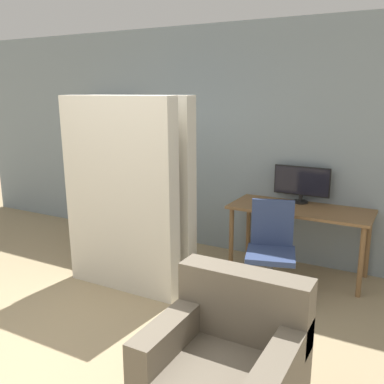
{
  "coord_description": "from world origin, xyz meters",
  "views": [
    {
      "loc": [
        2.27,
        -1.62,
        1.94
      ],
      "look_at": [
        0.46,
        1.68,
        1.05
      ],
      "focal_mm": 40.0,
      "sensor_mm": 36.0,
      "label": 1
    }
  ],
  "objects_px": {
    "office_chair": "(270,261)",
    "mattress_near": "(120,196)",
    "monitor": "(302,182)",
    "bookshelf": "(104,170)",
    "mattress_far": "(140,190)",
    "armchair": "(228,367)"
  },
  "relations": [
    {
      "from": "mattress_near",
      "to": "mattress_far",
      "type": "xyz_separation_m",
      "value": [
        0.0,
        0.33,
        -0.0
      ]
    },
    {
      "from": "armchair",
      "to": "office_chair",
      "type": "bearing_deg",
      "value": 99.33
    },
    {
      "from": "office_chair",
      "to": "mattress_near",
      "type": "xyz_separation_m",
      "value": [
        -1.37,
        -0.47,
        0.56
      ]
    },
    {
      "from": "office_chair",
      "to": "mattress_near",
      "type": "height_order",
      "value": "mattress_near"
    },
    {
      "from": "monitor",
      "to": "office_chair",
      "type": "height_order",
      "value": "monitor"
    },
    {
      "from": "bookshelf",
      "to": "armchair",
      "type": "distance_m",
      "value": 3.92
    },
    {
      "from": "monitor",
      "to": "bookshelf",
      "type": "distance_m",
      "value": 2.75
    },
    {
      "from": "bookshelf",
      "to": "armchair",
      "type": "relative_size",
      "value": 2.1
    },
    {
      "from": "armchair",
      "to": "bookshelf",
      "type": "bearing_deg",
      "value": 140.37
    },
    {
      "from": "monitor",
      "to": "mattress_near",
      "type": "bearing_deg",
      "value": -134.48
    },
    {
      "from": "mattress_far",
      "to": "mattress_near",
      "type": "bearing_deg",
      "value": -90.0
    },
    {
      "from": "monitor",
      "to": "mattress_far",
      "type": "bearing_deg",
      "value": -142.07
    },
    {
      "from": "armchair",
      "to": "monitor",
      "type": "bearing_deg",
      "value": 95.53
    },
    {
      "from": "bookshelf",
      "to": "monitor",
      "type": "bearing_deg",
      "value": 0.2
    },
    {
      "from": "monitor",
      "to": "mattress_far",
      "type": "height_order",
      "value": "mattress_far"
    },
    {
      "from": "office_chair",
      "to": "armchair",
      "type": "xyz_separation_m",
      "value": [
        0.26,
        -1.55,
        -0.07
      ]
    },
    {
      "from": "office_chair",
      "to": "bookshelf",
      "type": "distance_m",
      "value": 2.93
    },
    {
      "from": "monitor",
      "to": "armchair",
      "type": "xyz_separation_m",
      "value": [
        0.24,
        -2.49,
        -0.65
      ]
    },
    {
      "from": "mattress_near",
      "to": "bookshelf",
      "type": "bearing_deg",
      "value": 134.41
    },
    {
      "from": "office_chair",
      "to": "bookshelf",
      "type": "height_order",
      "value": "bookshelf"
    },
    {
      "from": "bookshelf",
      "to": "armchair",
      "type": "height_order",
      "value": "bookshelf"
    },
    {
      "from": "office_chair",
      "to": "bookshelf",
      "type": "xyz_separation_m",
      "value": [
        -2.74,
        0.92,
        0.48
      ]
    }
  ]
}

